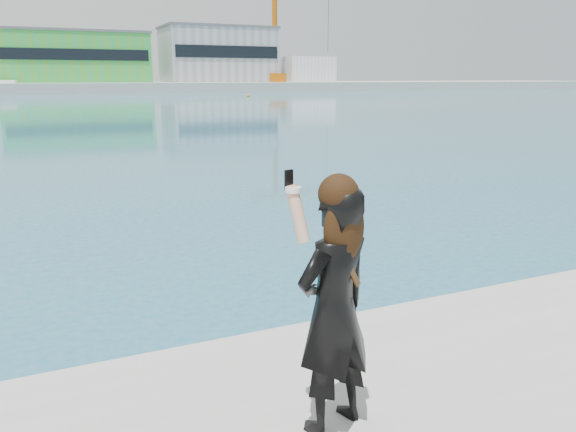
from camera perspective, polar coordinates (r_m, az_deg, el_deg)
name	(u,v)px	position (r m, az deg, el deg)	size (l,w,h in m)	color
far_quay	(35,87)	(133.42, -24.29, 11.82)	(320.00, 40.00, 2.00)	#9E9E99
warehouse_green	(73,57)	(131.79, -20.98, 14.85)	(30.60, 16.36, 10.50)	green
warehouse_grey_right	(218,55)	(137.87, -7.13, 15.96)	(25.50, 15.35, 12.50)	gray
ancillary_shed	(306,69)	(144.14, 1.81, 14.67)	(12.00, 10.00, 6.00)	silver
dock_crane	(280,24)	(137.32, -0.87, 18.92)	(23.00, 4.00, 24.00)	#D5660C
flagpole_right	(147,60)	(126.66, -14.14, 15.07)	(1.28, 0.16, 8.00)	silver
buoy_near	(248,97)	(94.04, -4.06, 12.01)	(0.50, 0.50, 0.50)	orange
woman	(334,303)	(3.58, 4.71, -8.83)	(0.68, 0.54, 1.72)	black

